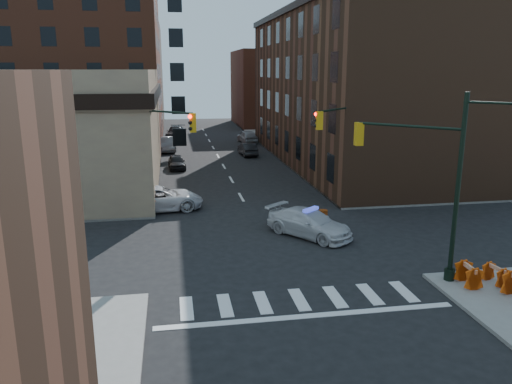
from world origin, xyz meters
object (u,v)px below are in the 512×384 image
object	(u,v)px
barrel_road	(323,218)
barricade_se_a	(469,275)
police_car	(309,223)
parked_car_wfar	(166,144)
parked_car_enear	(248,149)
pickup	(159,199)
barrel_bank	(186,204)
pedestrian_b	(73,201)
barricade_nw_a	(147,207)
pedestrian_a	(86,192)
parked_car_wnear	(177,162)

from	to	relation	value
barrel_road	barricade_se_a	world-z (taller)	barricade_se_a
barrel_road	barricade_se_a	xyz separation A→B (m)	(3.42, -9.48, 0.13)
police_car	parked_car_wfar	distance (m)	32.29
barricade_se_a	parked_car_enear	bearing A→B (deg)	10.58
parked_car_wfar	barricade_se_a	distance (m)	41.09
pickup	barrel_bank	bearing A→B (deg)	-108.95
parked_car_wfar	barrel_road	xyz separation A→B (m)	(9.35, -29.57, -0.33)
parked_car_wfar	barrel_road	distance (m)	31.02
police_car	barricade_se_a	world-z (taller)	police_car
police_car	pedestrian_b	xyz separation A→B (m)	(-13.49, 5.73, 0.34)
pickup	barrel_road	xyz separation A→B (m)	(9.65, -4.96, -0.33)
pedestrian_b	barricade_nw_a	distance (m)	4.50
police_car	barricade_nw_a	xyz separation A→B (m)	(-9.02, 5.46, -0.15)
pedestrian_a	pedestrian_b	world-z (taller)	pedestrian_b
pedestrian_a	barrel_road	world-z (taller)	pedestrian_a
pickup	parked_car_enear	world-z (taller)	pickup
parked_car_wfar	barrel_bank	bearing A→B (deg)	-94.36
parked_car_wnear	pedestrian_b	size ratio (longest dim) A/B	2.00
pedestrian_b	barrel_road	distance (m)	15.36
parked_car_wnear	pedestrian_a	distance (m)	13.85
barrel_road	barricade_se_a	distance (m)	10.08
parked_car_enear	barrel_bank	size ratio (longest dim) A/B	4.60
pickup	pedestrian_b	xyz separation A→B (m)	(-5.17, -0.94, 0.28)
pickup	barrel_road	size ratio (longest dim) A/B	6.08
pickup	barricade_se_a	xyz separation A→B (m)	(13.07, -14.44, -0.19)
parked_car_wfar	parked_car_enear	world-z (taller)	parked_car_wfar
parked_car_wfar	barricade_nw_a	distance (m)	25.83
pickup	parked_car_wnear	xyz separation A→B (m)	(1.37, 14.10, -0.17)
barricade_se_a	barricade_nw_a	distance (m)	19.11
parked_car_wfar	parked_car_enear	bearing A→B (deg)	-33.84
parked_car_wfar	barricade_se_a	size ratio (longest dim) A/B	3.99
barrel_bank	barricade_nw_a	size ratio (longest dim) A/B	0.77
pedestrian_b	barricade_se_a	world-z (taller)	pedestrian_b
police_car	parked_car_enear	distance (m)	27.02
pickup	barricade_nw_a	size ratio (longest dim) A/B	4.92
parked_car_wfar	barrel_bank	distance (m)	24.99
police_car	pedestrian_b	world-z (taller)	pedestrian_b
parked_car_wnear	pedestrian_a	world-z (taller)	pedestrian_a
barrel_bank	barricade_nw_a	bearing A→B (deg)	-160.68
pedestrian_b	barrel_road	bearing A→B (deg)	-36.89
pedestrian_b	barricade_nw_a	world-z (taller)	pedestrian_b
pedestrian_b	barricade_nw_a	xyz separation A→B (m)	(4.47, -0.26, -0.49)
police_car	parked_car_wfar	xyz separation A→B (m)	(-8.02, 31.27, 0.06)
barrel_road	barrel_bank	world-z (taller)	barrel_road
police_car	barrel_bank	size ratio (longest dim) A/B	5.66
police_car	parked_car_enear	xyz separation A→B (m)	(0.68, 27.01, -0.06)
pickup	parked_car_wnear	bearing A→B (deg)	-13.82
parked_car_wnear	barrel_road	xyz separation A→B (m)	(8.28, -19.06, -0.16)
pickup	parked_car_enear	bearing A→B (deg)	-32.13
parked_car_wfar	barrel_road	bearing A→B (deg)	-80.19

